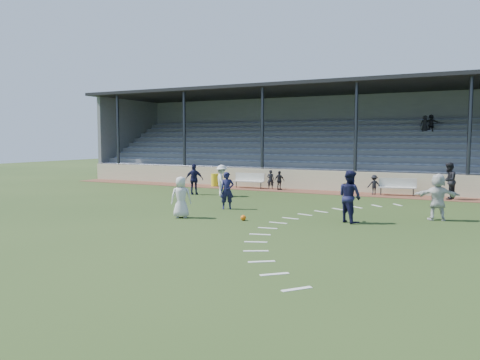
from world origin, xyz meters
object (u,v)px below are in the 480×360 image
football (243,218)px  player_navy_lead (227,191)px  official (449,181)px  bench_left (249,179)px  bench_right (397,185)px  player_white_lead (181,197)px  trash_bin (215,180)px

football → player_navy_lead: bearing=130.0°
football → official: 12.33m
official → player_navy_lead: bearing=-39.6°
bench_left → player_navy_lead: size_ratio=1.21×
bench_left → football: bearing=-67.5°
bench_right → football: size_ratio=9.55×
football → player_white_lead: size_ratio=0.13×
bench_left → trash_bin: bearing=178.0°
player_white_lead → official: bearing=-161.9°
bench_right → player_navy_lead: player_navy_lead is taller
player_white_lead → official: (9.18, 10.85, 0.15)m
trash_bin → football: (7.44, -10.81, -0.32)m
player_navy_lead → trash_bin: bearing=87.7°
bench_right → player_white_lead: player_white_lead is taller
trash_bin → player_navy_lead: 10.08m
official → bench_right: bearing=-96.1°
trash_bin → player_white_lead: player_white_lead is taller
player_white_lead → player_navy_lead: size_ratio=0.99×
player_white_lead → bench_left: bearing=-109.5°
bench_left → official: size_ratio=1.06×
bench_left → player_navy_lead: 8.97m
player_navy_lead → bench_right: bearing=19.8°
player_navy_lead → official: 11.77m
football → official: official is taller
bench_right → official: size_ratio=1.07×
trash_bin → official: 14.14m
trash_bin → player_white_lead: size_ratio=0.50×
football → player_white_lead: (-2.50, -0.51, 0.72)m
player_navy_lead → player_white_lead: bearing=-135.7°
football → player_white_lead: 2.65m
bench_right → bench_left: bearing=169.5°
trash_bin → football: 13.12m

